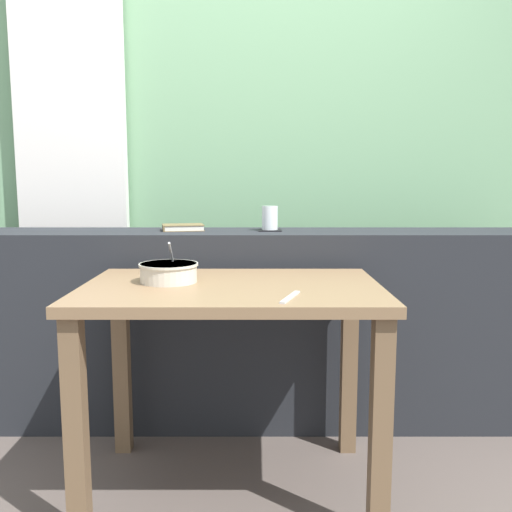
% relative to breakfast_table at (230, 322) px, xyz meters
% --- Properties ---
extents(ground, '(8.00, 8.00, 0.00)m').
position_rel_breakfast_table_xyz_m(ground, '(-0.01, 0.03, -0.60)').
color(ground, '#564C47').
extents(outdoor_backdrop, '(4.80, 0.08, 2.80)m').
position_rel_breakfast_table_xyz_m(outdoor_backdrop, '(-0.01, 1.17, 0.80)').
color(outdoor_backdrop, '#7AAD7F').
rests_on(outdoor_backdrop, ground).
extents(curtain_left_panel, '(0.56, 0.06, 2.50)m').
position_rel_breakfast_table_xyz_m(curtain_left_panel, '(-0.87, 1.07, 0.65)').
color(curtain_left_panel, white).
rests_on(curtain_left_panel, ground).
extents(dark_console_ledge, '(2.80, 0.36, 0.86)m').
position_rel_breakfast_table_xyz_m(dark_console_ledge, '(-0.01, 0.58, -0.17)').
color(dark_console_ledge, '#23262B').
rests_on(dark_console_ledge, ground).
extents(breakfast_table, '(1.00, 0.66, 0.73)m').
position_rel_breakfast_table_xyz_m(breakfast_table, '(0.00, 0.00, 0.00)').
color(breakfast_table, brown).
rests_on(breakfast_table, ground).
extents(coaster_square, '(0.10, 0.10, 0.00)m').
position_rel_breakfast_table_xyz_m(coaster_square, '(0.14, 0.59, 0.26)').
color(coaster_square, black).
rests_on(coaster_square, dark_console_ledge).
extents(juice_glass, '(0.07, 0.07, 0.10)m').
position_rel_breakfast_table_xyz_m(juice_glass, '(0.14, 0.59, 0.31)').
color(juice_glass, white).
rests_on(juice_glass, coaster_square).
extents(closed_book, '(0.20, 0.16, 0.03)m').
position_rel_breakfast_table_xyz_m(closed_book, '(-0.24, 0.61, 0.27)').
color(closed_book, brown).
rests_on(closed_book, dark_console_ledge).
extents(soup_bowl, '(0.20, 0.20, 0.14)m').
position_rel_breakfast_table_xyz_m(soup_bowl, '(-0.22, 0.05, 0.16)').
color(soup_bowl, beige).
rests_on(soup_bowl, breakfast_table).
extents(fork_utensil, '(0.07, 0.17, 0.01)m').
position_rel_breakfast_table_xyz_m(fork_utensil, '(0.18, -0.21, 0.13)').
color(fork_utensil, silver).
rests_on(fork_utensil, breakfast_table).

